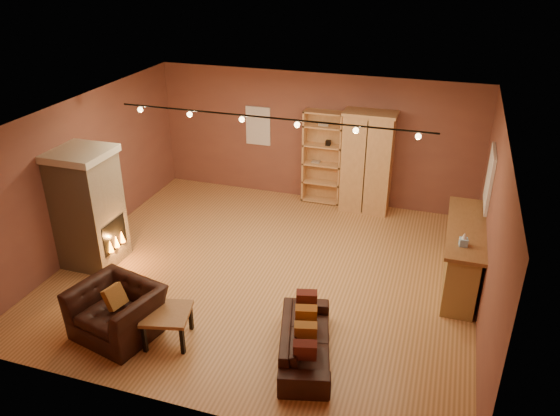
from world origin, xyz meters
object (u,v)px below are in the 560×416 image
(bar_counter, at_px, (462,255))
(armchair, at_px, (116,304))
(bookcase, at_px, (323,156))
(fireplace, at_px, (89,208))
(armoire, at_px, (367,162))
(loveseat, at_px, (306,335))
(coffee_table, at_px, (167,316))

(bar_counter, xyz_separation_m, armchair, (-4.72, -2.90, -0.03))
(bookcase, relative_size, bar_counter, 0.91)
(fireplace, xyz_separation_m, bar_counter, (6.24, 1.26, -0.51))
(armoire, bearing_deg, bookcase, 170.41)
(armoire, height_order, bar_counter, armoire)
(bookcase, relative_size, loveseat, 1.14)
(bar_counter, xyz_separation_m, loveseat, (-1.98, -2.54, -0.19))
(fireplace, relative_size, coffee_table, 2.71)
(armoire, relative_size, armchair, 1.64)
(loveseat, xyz_separation_m, coffee_table, (-1.96, -0.29, 0.06))
(loveseat, relative_size, coffee_table, 2.30)
(fireplace, distance_m, armoire, 5.54)
(armoire, height_order, loveseat, armoire)
(bar_counter, relative_size, loveseat, 1.25)
(bookcase, distance_m, armchair, 5.68)
(fireplace, height_order, armchair, fireplace)
(fireplace, bearing_deg, bookcase, 49.00)
(fireplace, height_order, bookcase, fireplace)
(armoire, bearing_deg, loveseat, -89.63)
(bookcase, xyz_separation_m, armchair, (-1.73, -5.38, -0.53))
(bar_counter, bearing_deg, bookcase, 140.33)
(armoire, relative_size, coffee_table, 2.77)
(armoire, xyz_separation_m, armchair, (-2.70, -5.22, -0.57))
(coffee_table, bearing_deg, bookcase, 79.78)
(bookcase, relative_size, armchair, 1.56)
(fireplace, xyz_separation_m, loveseat, (4.26, -1.27, -0.71))
(coffee_table, bearing_deg, loveseat, 8.38)
(bar_counter, height_order, loveseat, bar_counter)
(fireplace, bearing_deg, armchair, -47.10)
(armchair, bearing_deg, fireplace, 146.32)
(armchair, bearing_deg, coffee_table, 19.23)
(fireplace, distance_m, bookcase, 4.96)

